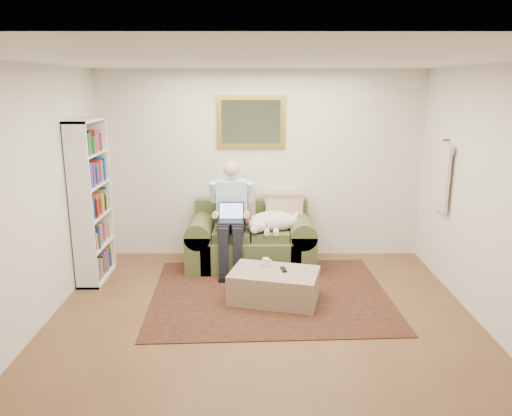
{
  "coord_description": "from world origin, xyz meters",
  "views": [
    {
      "loc": [
        -0.08,
        -4.37,
        2.43
      ],
      "look_at": [
        -0.07,
        1.45,
        0.95
      ],
      "focal_mm": 35.0,
      "sensor_mm": 36.0,
      "label": 1
    }
  ],
  "objects_px": {
    "laptop": "(231,216)",
    "coffee_mug": "(266,262)",
    "bookshelf": "(91,201)",
    "sleeping_dog": "(274,221)",
    "sofa": "(251,244)",
    "ottoman": "(274,286)",
    "seated_man": "(231,218)"
  },
  "relations": [
    {
      "from": "seated_man",
      "to": "coffee_mug",
      "type": "relative_size",
      "value": 14.23
    },
    {
      "from": "sofa",
      "to": "coffee_mug",
      "type": "height_order",
      "value": "sofa"
    },
    {
      "from": "seated_man",
      "to": "coffee_mug",
      "type": "bearing_deg",
      "value": -62.58
    },
    {
      "from": "laptop",
      "to": "ottoman",
      "type": "xyz_separation_m",
      "value": [
        0.53,
        -0.92,
        -0.57
      ]
    },
    {
      "from": "seated_man",
      "to": "ottoman",
      "type": "distance_m",
      "value": 1.24
    },
    {
      "from": "seated_man",
      "to": "ottoman",
      "type": "height_order",
      "value": "seated_man"
    },
    {
      "from": "bookshelf",
      "to": "coffee_mug",
      "type": "bearing_deg",
      "value": -14.38
    },
    {
      "from": "laptop",
      "to": "seated_man",
      "type": "bearing_deg",
      "value": 90.0
    },
    {
      "from": "sleeping_dog",
      "to": "coffee_mug",
      "type": "height_order",
      "value": "sleeping_dog"
    },
    {
      "from": "bookshelf",
      "to": "seated_man",
      "type": "bearing_deg",
      "value": 9.36
    },
    {
      "from": "seated_man",
      "to": "bookshelf",
      "type": "relative_size",
      "value": 0.71
    },
    {
      "from": "seated_man",
      "to": "sleeping_dog",
      "type": "relative_size",
      "value": 2.04
    },
    {
      "from": "sleeping_dog",
      "to": "seated_man",
      "type": "bearing_deg",
      "value": -172.87
    },
    {
      "from": "laptop",
      "to": "coffee_mug",
      "type": "height_order",
      "value": "laptop"
    },
    {
      "from": "sleeping_dog",
      "to": "ottoman",
      "type": "distance_m",
      "value": 1.15
    },
    {
      "from": "coffee_mug",
      "to": "sleeping_dog",
      "type": "bearing_deg",
      "value": 82.09
    },
    {
      "from": "seated_man",
      "to": "ottoman",
      "type": "relative_size",
      "value": 1.47
    },
    {
      "from": "seated_man",
      "to": "sofa",
      "type": "bearing_deg",
      "value": 31.45
    },
    {
      "from": "sleeping_dog",
      "to": "coffee_mug",
      "type": "relative_size",
      "value": 6.97
    },
    {
      "from": "sofa",
      "to": "coffee_mug",
      "type": "relative_size",
      "value": 16.92
    },
    {
      "from": "laptop",
      "to": "sleeping_dog",
      "type": "distance_m",
      "value": 0.58
    },
    {
      "from": "laptop",
      "to": "coffee_mug",
      "type": "relative_size",
      "value": 3.28
    },
    {
      "from": "seated_man",
      "to": "coffee_mug",
      "type": "xyz_separation_m",
      "value": [
        0.43,
        -0.83,
        -0.31
      ]
    },
    {
      "from": "laptop",
      "to": "sleeping_dog",
      "type": "bearing_deg",
      "value": 13.64
    },
    {
      "from": "laptop",
      "to": "bookshelf",
      "type": "distance_m",
      "value": 1.75
    },
    {
      "from": "coffee_mug",
      "to": "bookshelf",
      "type": "height_order",
      "value": "bookshelf"
    },
    {
      "from": "bookshelf",
      "to": "sofa",
      "type": "bearing_deg",
      "value": 12.55
    },
    {
      "from": "laptop",
      "to": "bookshelf",
      "type": "bearing_deg",
      "value": -172.78
    },
    {
      "from": "ottoman",
      "to": "seated_man",
      "type": "bearing_deg",
      "value": 118.24
    },
    {
      "from": "ottoman",
      "to": "bookshelf",
      "type": "height_order",
      "value": "bookshelf"
    },
    {
      "from": "laptop",
      "to": "bookshelf",
      "type": "xyz_separation_m",
      "value": [
        -1.71,
        -0.22,
        0.25
      ]
    },
    {
      "from": "sofa",
      "to": "coffee_mug",
      "type": "distance_m",
      "value": 1.01
    }
  ]
}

